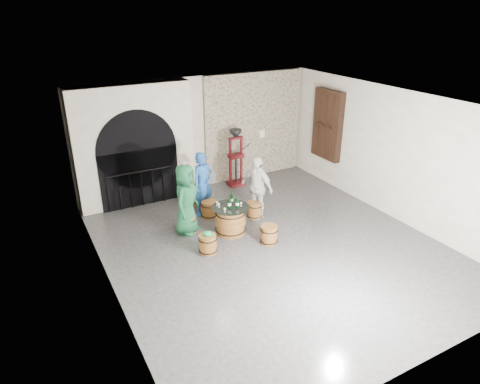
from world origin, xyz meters
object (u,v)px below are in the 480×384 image
wine_bottle_right (232,199)px  barrel_stool_near_left (208,244)px  barrel_stool_left (188,224)px  barrel_stool_far (209,209)px  barrel_table (230,220)px  barrel_stool_right (255,210)px  person_white (257,187)px  person_blue (203,184)px  barrel_stool_near_right (269,235)px  wine_bottle_center (237,203)px  wine_bottle_left (229,203)px  person_green (186,199)px  corking_press (236,153)px  side_barrel (199,195)px

wine_bottle_right → barrel_stool_near_left: bearing=-143.9°
barrel_stool_left → barrel_stool_far: size_ratio=1.00×
barrel_table → barrel_stool_left: 1.01m
barrel_stool_far → barrel_stool_right: 1.16m
barrel_stool_far → person_white: bearing=-26.6°
person_blue → barrel_stool_near_right: bearing=-87.8°
wine_bottle_center → wine_bottle_left: bearing=157.5°
barrel_stool_near_right → wine_bottle_right: 1.23m
barrel_stool_near_right → barrel_stool_far: bearing=109.6°
wine_bottle_left → barrel_stool_far: bearing=93.1°
person_green → wine_bottle_right: size_ratio=5.24×
barrel_stool_far → barrel_stool_near_left: (-0.74, -1.54, 0.00)m
wine_bottle_right → corking_press: 2.77m
barrel_stool_left → wine_bottle_left: wine_bottle_left is taller
wine_bottle_left → barrel_stool_left: bearing=145.2°
barrel_stool_near_left → wine_bottle_center: 1.21m
side_barrel → wine_bottle_center: bearing=-85.9°
barrel_table → person_blue: 1.34m
barrel_table → barrel_stool_right: barrel_table is taller
wine_bottle_center → side_barrel: (-0.14, 1.91, -0.52)m
barrel_table → barrel_stool_right: (0.91, 0.42, -0.12)m
barrel_stool_near_left → person_blue: 2.02m
wine_bottle_left → wine_bottle_right: bearing=51.5°
barrel_stool_far → person_green: bearing=-149.0°
barrel_stool_far → side_barrel: 0.80m
person_green → wine_bottle_center: 1.20m
barrel_table → corking_press: corking_press is taller
barrel_stool_near_left → side_barrel: size_ratio=0.74×
barrel_stool_near_left → side_barrel: side_barrel is taller
barrel_stool_left → wine_bottle_center: size_ratio=1.33×
barrel_stool_right → wine_bottle_center: 1.13m
barrel_table → barrel_stool_right: bearing=24.8°
wine_bottle_left → corking_press: corking_press is taller
barrel_stool_near_right → barrel_stool_near_left: same height
barrel_stool_left → barrel_stool_near_right: size_ratio=1.00×
barrel_stool_far → corking_press: corking_press is taller
person_blue → corking_press: size_ratio=0.97×
barrel_stool_near_right → wine_bottle_left: (-0.60, 0.79, 0.60)m
side_barrel → person_green: bearing=-124.4°
side_barrel → corking_press: bearing=26.1°
barrel_stool_left → person_blue: 1.20m
person_green → wine_bottle_left: size_ratio=5.24×
barrel_stool_far → wine_bottle_left: 1.21m
corking_press → barrel_stool_left: bearing=-138.1°
wine_bottle_center → side_barrel: 1.99m
barrel_stool_left → wine_bottle_left: (0.81, -0.57, 0.60)m
wine_bottle_center → corking_press: 2.99m
person_green → barrel_stool_near_right: bearing=-89.3°
side_barrel → barrel_stool_near_right: bearing=-77.9°
barrel_table → person_green: bearing=149.1°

